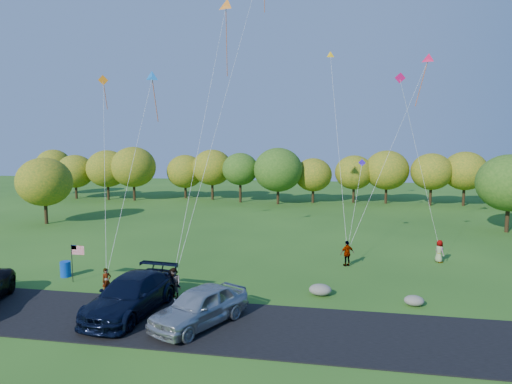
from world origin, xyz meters
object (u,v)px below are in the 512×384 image
flyer_b (174,283)px  flyer_d (347,253)px  flyer_e (439,251)px  trash_barrel (66,269)px  minivan_navy (131,295)px  flyer_a (107,281)px  minivan_silver (200,306)px  flyer_c (173,283)px

flyer_b → flyer_d: flyer_d is taller
flyer_e → trash_barrel: flyer_e is taller
minivan_navy → flyer_a: size_ratio=4.33×
minivan_silver → flyer_d: (7.13, 11.73, -0.08)m
flyer_c → flyer_e: size_ratio=0.99×
flyer_b → flyer_c: size_ratio=1.07×
flyer_e → trash_barrel: bearing=78.9°
flyer_d → trash_barrel: 19.00m
flyer_e → flyer_c: bearing=93.1°
flyer_a → trash_barrel: (-4.28, 2.55, -0.26)m
minivan_silver → flyer_a: minivan_silver is taller
flyer_a → flyer_c: 3.97m
minivan_navy → flyer_a: bearing=142.0°
minivan_navy → minivan_silver: (3.92, -0.76, -0.03)m
flyer_c → flyer_e: 19.39m
minivan_silver → flyer_a: bearing=-179.7°
minivan_silver → flyer_c: (-2.71, 3.61, -0.17)m
minivan_silver → minivan_navy: bearing=-163.9°
minivan_navy → trash_barrel: 8.74m
flyer_c → trash_barrel: flyer_c is taller
flyer_a → flyer_b: (4.12, 0.00, 0.11)m
flyer_a → flyer_b: bearing=-55.0°
minivan_navy → flyer_d: bearing=50.2°
minivan_navy → flyer_d: 15.57m
flyer_b → flyer_c: flyer_b is taller
minivan_silver → trash_barrel: bearing=178.7°
flyer_a → trash_barrel: flyer_a is taller
minivan_navy → flyer_e: minivan_navy is taller
minivan_silver → flyer_c: size_ratio=3.32×
minivan_navy → flyer_b: 2.95m
flyer_e → flyer_d: bearing=79.3°
minivan_navy → flyer_d: (11.05, 10.97, -0.11)m
flyer_d → flyer_a: bearing=1.6°
flyer_a → flyer_b: flyer_b is taller
trash_barrel → flyer_a: bearing=-30.8°
flyer_b → minivan_navy: bearing=-90.8°
flyer_d → trash_barrel: (-18.09, -5.81, -0.40)m
flyer_a → flyer_d: flyer_d is taller
minivan_silver → flyer_a: size_ratio=3.57×
flyer_c → minivan_silver: bearing=149.4°
flyer_c → flyer_d: bearing=-118.0°
minivan_navy → flyer_d: size_ratio=3.63×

